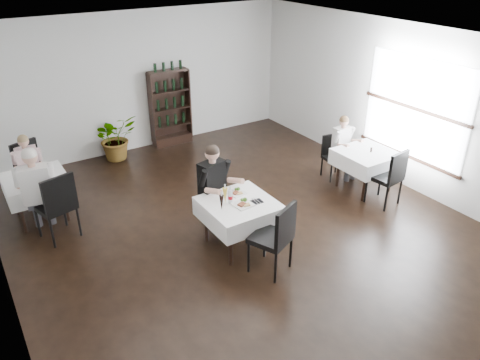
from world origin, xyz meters
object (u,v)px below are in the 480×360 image
Objects in this scene: diner_main at (216,184)px; potted_tree at (116,137)px; main_table at (239,211)px; wine_shelf at (170,109)px.

potted_tree is at bearing 96.01° from diner_main.
main_table is 0.68× the size of diner_main.
main_table is at bearing -79.80° from diner_main.
potted_tree is at bearing -174.18° from wine_shelf.
main_table is 1.05× the size of potted_tree.
wine_shelf is 1.15× the size of diner_main.
wine_shelf reaches higher than main_table.
wine_shelf is at bearing 5.82° from potted_tree.
potted_tree is 0.65× the size of diner_main.
wine_shelf is 3.93m from diner_main.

